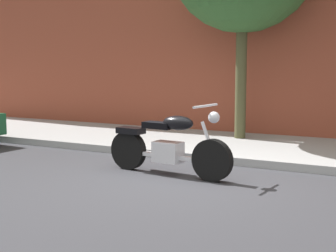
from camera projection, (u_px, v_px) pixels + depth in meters
name	position (u px, v px, depth m)	size (l,w,h in m)	color
ground_plane	(186.00, 181.00, 7.08)	(60.00, 60.00, 0.00)	#38383D
sidewalk	(249.00, 147.00, 9.63)	(24.75, 3.09, 0.14)	#A0A0A0
motorcycle	(168.00, 146.00, 7.43)	(2.17, 0.70, 1.13)	black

